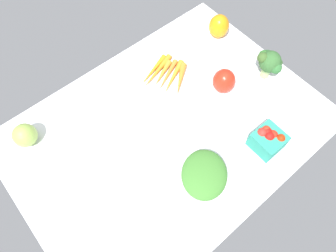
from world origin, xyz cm
name	(u,v)px	position (x,y,z in cm)	size (l,w,h in cm)	color
tablecloth	(168,130)	(0.00, 0.00, 1.00)	(104.00, 76.00, 2.00)	white
bell_pepper_orange	(219,26)	(43.31, 20.24, 6.84)	(7.96, 7.96, 9.68)	orange
heirloom_tomato_green	(25,135)	(-38.43, 26.52, 5.92)	(7.84, 7.84, 7.84)	#96BC50
berry_basket	(268,139)	(20.85, -25.27, 5.98)	(9.26, 9.26, 7.84)	teal
broccoli_head	(269,62)	(42.40, -5.64, 9.71)	(8.16, 10.27, 11.90)	#A6C479
bell_pepper_red	(225,82)	(25.96, -0.33, 6.72)	(8.09, 8.09, 9.44)	red
carrot_bunch	(166,75)	(13.70, 17.39, 3.15)	(19.46, 19.09, 2.62)	orange
leafy_greens_clump	(204,174)	(-2.54, -20.44, 4.57)	(16.68, 14.27, 5.15)	#418031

